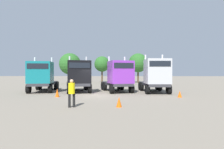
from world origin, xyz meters
name	(u,v)px	position (x,y,z in m)	size (l,w,h in m)	color
ground	(94,95)	(0.00, 0.00, 0.00)	(200.00, 200.00, 0.00)	gray
semi_truck_teal	(42,76)	(-6.28, 2.62, 1.79)	(3.65, 6.48, 4.00)	#333338
semi_truck_black	(79,76)	(-2.07, 2.47, 1.82)	(4.10, 6.47, 4.07)	#333338
semi_truck_purple	(119,76)	(2.43, 2.69, 1.81)	(4.03, 6.15, 4.06)	#333338
semi_truck_silver	(156,76)	(6.40, 2.12, 1.89)	(2.76, 5.77, 4.22)	#333338
visitor_in_hivis	(72,91)	(-0.61, -5.89, 1.03)	(0.52, 0.52, 1.78)	black
traffic_cone_near	(180,94)	(7.82, -1.18, 0.30)	(0.36, 0.36, 0.59)	#F2590C
traffic_cone_mid	(119,102)	(2.39, -5.72, 0.32)	(0.36, 0.36, 0.65)	#F2590C
traffic_cone_far	(57,93)	(-3.18, -1.23, 0.37)	(0.36, 0.36, 0.74)	#F2590C
oak_far_left	(70,64)	(-7.22, 17.53, 3.96)	(4.27, 4.27, 6.11)	#4C3823
oak_far_centre	(102,64)	(-1.31, 22.94, 4.19)	(3.54, 3.54, 5.98)	#4C3823
oak_far_right	(138,63)	(6.74, 21.40, 4.36)	(4.14, 4.14, 6.44)	#4C3823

